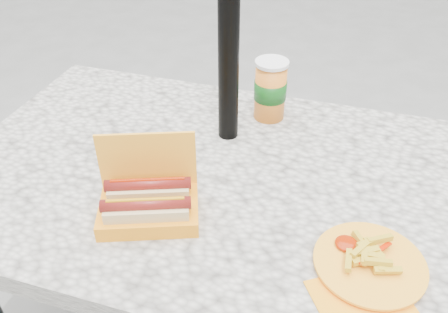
% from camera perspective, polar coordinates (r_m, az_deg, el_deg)
% --- Properties ---
extents(picnic_table, '(1.20, 0.80, 0.75)m').
position_cam_1_polar(picnic_table, '(1.17, -1.81, -5.93)').
color(picnic_table, beige).
rests_on(picnic_table, ground).
extents(hotdog_box, '(0.23, 0.20, 0.17)m').
position_cam_1_polar(hotdog_box, '(0.98, -9.08, -5.46)').
color(hotdog_box, '#FFA524').
rests_on(hotdog_box, picnic_table).
extents(fries_plate, '(0.22, 0.31, 0.04)m').
position_cam_1_polar(fries_plate, '(0.93, 17.00, -12.41)').
color(fries_plate, '#FF9C17').
rests_on(fries_plate, picnic_table).
extents(soda_cup, '(0.09, 0.09, 0.16)m').
position_cam_1_polar(soda_cup, '(1.26, 5.59, 8.01)').
color(soda_cup, orange).
rests_on(soda_cup, picnic_table).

